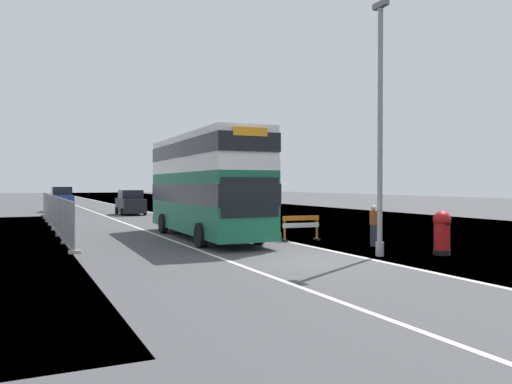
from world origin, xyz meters
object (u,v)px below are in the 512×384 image
at_px(car_oncoming_near, 131,203).
at_px(car_receding_mid, 62,200).
at_px(pedestrian_at_kerb, 374,226).
at_px(double_decker_bus, 205,184).
at_px(lamppost_foreground, 380,136).
at_px(roadworks_barrier, 301,225).
at_px(red_pillar_postbox, 442,231).

xyz_separation_m(car_oncoming_near, car_receding_mid, (-4.79, 7.48, 0.11)).
relative_size(car_oncoming_near, pedestrian_at_kerb, 2.28).
bearing_deg(double_decker_bus, pedestrian_at_kerb, -48.95).
height_order(double_decker_bus, car_receding_mid, double_decker_bus).
bearing_deg(lamppost_foreground, roadworks_barrier, 90.46).
bearing_deg(car_receding_mid, lamppost_foreground, -77.51).
xyz_separation_m(double_decker_bus, red_pillar_postbox, (5.80, -9.08, -1.69)).
bearing_deg(red_pillar_postbox, roadworks_barrier, 110.46).
bearing_deg(pedestrian_at_kerb, roadworks_barrier, 119.28).
bearing_deg(red_pillar_postbox, lamppost_foreground, 162.90).
relative_size(lamppost_foreground, car_oncoming_near, 2.33).
height_order(double_decker_bus, roadworks_barrier, double_decker_bus).
bearing_deg(roadworks_barrier, car_receding_mid, 104.57).
distance_m(red_pillar_postbox, roadworks_barrier, 6.52).
xyz_separation_m(car_receding_mid, pedestrian_at_kerb, (9.51, -33.12, -0.22)).
relative_size(car_receding_mid, pedestrian_at_kerb, 2.63).
bearing_deg(car_oncoming_near, car_receding_mid, 122.62).
distance_m(lamppost_foreground, car_receding_mid, 36.53).
bearing_deg(lamppost_foreground, double_decker_bus, 113.00).
bearing_deg(roadworks_barrier, double_decker_bus, 139.85).
bearing_deg(lamppost_foreground, pedestrian_at_kerb, 55.75).
distance_m(red_pillar_postbox, pedestrian_at_kerb, 3.16).
relative_size(double_decker_bus, car_oncoming_near, 2.93).
height_order(car_receding_mid, pedestrian_at_kerb, car_receding_mid).
bearing_deg(red_pillar_postbox, car_receding_mid, 105.59).
height_order(car_oncoming_near, car_receding_mid, car_receding_mid).
xyz_separation_m(double_decker_bus, car_receding_mid, (-4.31, 27.14, -1.48)).
bearing_deg(car_receding_mid, roadworks_barrier, -75.43).
bearing_deg(pedestrian_at_kerb, car_oncoming_near, 100.45).
bearing_deg(red_pillar_postbox, pedestrian_at_kerb, 100.81).
relative_size(lamppost_foreground, car_receding_mid, 2.02).
height_order(red_pillar_postbox, pedestrian_at_kerb, pedestrian_at_kerb).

